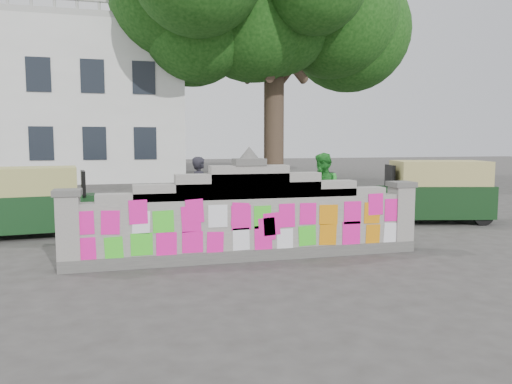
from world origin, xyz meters
TOP-DOWN VIEW (x-y plane):
  - ground at (0.00, 0.00)m, footprint 100.00×100.00m
  - parapet_wall at (-0.00, -0.01)m, footprint 6.48×0.44m
  - building at (-7.00, 21.98)m, footprint 16.00×10.00m
  - shade_tree at (6.00, 18.00)m, footprint 12.00×10.00m
  - cyclist_bike at (-0.56, 2.07)m, footprint 1.76×0.74m
  - cyclist_rider at (-0.56, 2.07)m, footprint 0.41×0.58m
  - pedestrian at (2.38, 2.35)m, footprint 0.71×0.91m
  - rickshaw_left at (-4.18, 3.42)m, footprint 2.82×1.53m
  - rickshaw_right at (5.71, 2.75)m, footprint 2.97×1.91m

SIDE VIEW (x-z plane):
  - ground at x=0.00m, z-range 0.00..0.00m
  - cyclist_bike at x=-0.56m, z-range 0.00..0.90m
  - parapet_wall at x=0.00m, z-range -0.26..1.75m
  - cyclist_rider at x=-0.56m, z-range 0.00..1.53m
  - rickshaw_left at x=-4.18m, z-range 0.03..1.56m
  - rickshaw_right at x=5.71m, z-range 0.03..1.63m
  - pedestrian at x=2.38m, z-range 0.00..1.84m
  - building at x=-7.00m, z-range -0.44..8.46m
  - shade_tree at x=6.00m, z-range 2.94..14.94m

